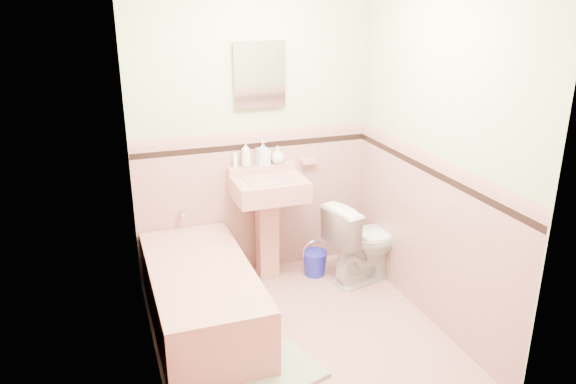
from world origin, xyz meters
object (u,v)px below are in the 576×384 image
object	(u,v)px
sink	(269,230)
medicine_cabinet	(259,75)
bucket	(315,263)
soap_bottle_left	(246,154)
soap_bottle_right	(278,155)
soap_bottle_mid	(263,153)
toilet	(366,241)
shoe	(255,364)
bathtub	(202,299)

from	to	relation	value
sink	medicine_cabinet	distance (m)	1.27
sink	bucket	xyz separation A→B (m)	(0.39, -0.06, -0.35)
soap_bottle_left	soap_bottle_right	distance (m)	0.27
soap_bottle_mid	soap_bottle_right	bearing A→B (deg)	0.00
toilet	shoe	world-z (taller)	toilet
medicine_cabinet	soap_bottle_mid	distance (m)	0.63
sink	soap_bottle_right	size ratio (longest dim) A/B	6.15
medicine_cabinet	toilet	world-z (taller)	medicine_cabinet
soap_bottle_right	toilet	xyz separation A→B (m)	(0.63, -0.44, -0.69)
bathtub	soap_bottle_left	distance (m)	1.23
bathtub	sink	xyz separation A→B (m)	(0.68, 0.53, 0.23)
soap_bottle_mid	medicine_cabinet	bearing A→B (deg)	107.29
bathtub	shoe	xyz separation A→B (m)	(0.21, -0.63, -0.17)
sink	toilet	bearing A→B (deg)	-18.70
medicine_cabinet	bucket	size ratio (longest dim) A/B	2.40
soap_bottle_mid	toilet	bearing A→B (deg)	-30.12
shoe	bathtub	bearing A→B (deg)	85.68
bucket	soap_bottle_mid	bearing A→B (deg)	148.14
medicine_cabinet	sink	bearing A→B (deg)	-90.00
sink	soap_bottle_left	world-z (taller)	soap_bottle_left
medicine_cabinet	soap_bottle_mid	xyz separation A→B (m)	(0.01, -0.03, -0.63)
bathtub	shoe	size ratio (longest dim) A/B	9.94
bucket	soap_bottle_right	bearing A→B (deg)	136.92
soap_bottle_left	soap_bottle_right	world-z (taller)	soap_bottle_left
soap_bottle_left	bucket	world-z (taller)	soap_bottle_left
soap_bottle_left	shoe	bearing A→B (deg)	-104.10
sink	bucket	bearing A→B (deg)	-8.26
sink	soap_bottle_left	xyz separation A→B (m)	(-0.13, 0.18, 0.62)
bucket	shoe	bearing A→B (deg)	-128.01
soap_bottle_right	medicine_cabinet	bearing A→B (deg)	167.65
sink	bathtub	bearing A→B (deg)	-142.07
medicine_cabinet	toilet	bearing A→B (deg)	-31.47
medicine_cabinet	bucket	bearing A→B (deg)	-34.35
soap_bottle_right	shoe	distance (m)	1.77
sink	soap_bottle_left	distance (m)	0.66
soap_bottle_left	medicine_cabinet	bearing A→B (deg)	12.54
bathtub	medicine_cabinet	xyz separation A→B (m)	(0.68, 0.74, 1.47)
soap_bottle_mid	sink	bearing A→B (deg)	-92.97
soap_bottle_right	bucket	xyz separation A→B (m)	(0.25, -0.24, -0.93)
sink	medicine_cabinet	xyz separation A→B (m)	(0.00, 0.21, 1.25)
toilet	soap_bottle_mid	bearing A→B (deg)	46.93
bathtub	shoe	distance (m)	0.68
bucket	bathtub	bearing A→B (deg)	-156.14
soap_bottle_mid	shoe	size ratio (longest dim) A/B	1.37
soap_bottle_left	shoe	xyz separation A→B (m)	(-0.34, -1.34, -1.01)
bathtub	toilet	distance (m)	1.48
soap_bottle_mid	bathtub	bearing A→B (deg)	-134.15
shoe	soap_bottle_mid	bearing A→B (deg)	47.59
sink	medicine_cabinet	size ratio (longest dim) A/B	1.77
soap_bottle_left	bucket	bearing A→B (deg)	-24.26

